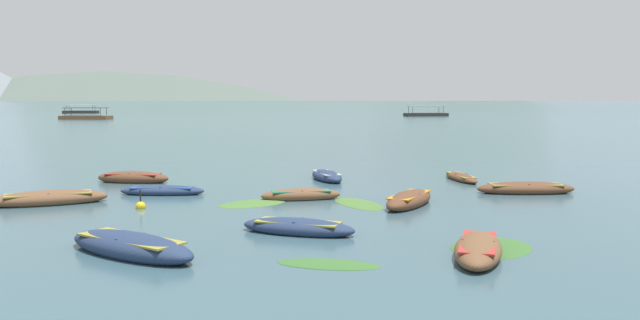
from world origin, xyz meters
The scene contains 22 objects.
ground_plane centered at (0.00, 1500.00, 0.00)m, with size 6000.00×6000.00×0.00m, color #385660.
mountain_1 centered at (-341.90, 1590.77, 179.52)m, with size 1345.93×1345.93×359.05m, color #56665B.
mountain_2 centered at (438.21, 1775.05, 177.07)m, with size 984.49×984.49×354.13m, color #56665B.
rowboat_1 centered at (2.88, 11.50, 0.21)m, with size 2.25×3.93×0.67m.
rowboat_2 centered at (-2.04, 20.96, 0.18)m, with size 3.47×1.61×0.58m.
rowboat_3 centered at (-10.56, 26.33, 0.22)m, with size 3.85×1.79×0.70m.
rowboat_4 centered at (-1.97, 14.46, 0.18)m, with size 3.87×2.35×0.59m.
rowboat_5 centered at (-8.13, 22.37, 0.16)m, with size 3.71×1.13×0.51m.
rowboat_6 centered at (-0.87, 27.17, 0.20)m, with size 2.11×3.69×0.63m.
rowboat_7 centered at (-6.38, 11.79, 0.23)m, with size 4.55×3.75×0.75m.
rowboat_8 centered at (2.24, 19.49, 0.22)m, with size 2.90×4.07×0.71m.
rowboat_9 centered at (-12.02, 19.89, 0.22)m, with size 4.63×3.00×0.69m.
rowboat_10 centered at (7.87, 22.66, 0.20)m, with size 4.34×1.34×0.64m.
rowboat_11 centered at (6.03, 27.06, 0.14)m, with size 1.42×3.77×0.44m.
ferry_0 centered at (-47.22, 119.83, 0.45)m, with size 10.14×4.63×2.54m.
ferry_1 centered at (24.20, 141.51, 0.45)m, with size 10.56×5.53×2.54m.
ferry_2 centered at (-67.16, 170.42, 0.45)m, with size 9.53×4.51×2.54m.
mooring_buoy centered at (-8.11, 18.90, 0.09)m, with size 0.38×0.38×0.83m.
weed_patch_1 centered at (0.28, 19.85, 0.00)m, with size 3.26×1.47×0.14m, color #477033.
weed_patch_2 centered at (-3.95, 19.97, 0.00)m, with size 2.98×1.75×0.14m, color #477033.
weed_patch_3 centered at (3.51, 12.50, 0.00)m, with size 2.84×2.14×0.14m, color #38662D.
weed_patch_4 centered at (-1.09, 10.77, 0.00)m, with size 2.68×1.05×0.14m, color #38662D.
Camera 1 is at (-1.39, -4.67, 4.19)m, focal length 35.10 mm.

